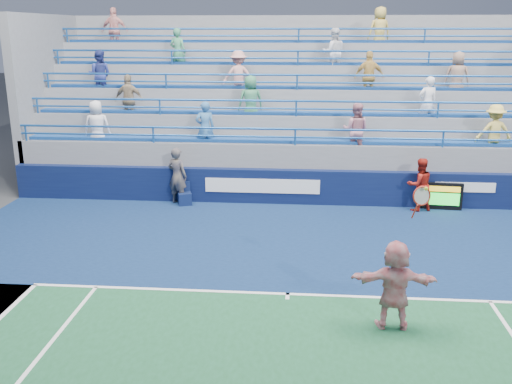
# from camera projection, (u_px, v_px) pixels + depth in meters

# --- Properties ---
(ground) EXTENTS (120.00, 120.00, 0.00)m
(ground) POSITION_uv_depth(u_px,v_px,m) (288.00, 295.00, 11.87)
(ground) COLOR #333538
(sponsor_wall) EXTENTS (18.00, 0.32, 1.10)m
(sponsor_wall) POSITION_uv_depth(u_px,v_px,m) (294.00, 187.00, 17.95)
(sponsor_wall) COLOR #0A1238
(sponsor_wall) RESTS_ON ground
(bleacher_stand) EXTENTS (18.00, 5.60, 6.13)m
(bleacher_stand) POSITION_uv_depth(u_px,v_px,m) (296.00, 134.00, 21.28)
(bleacher_stand) COLOR slate
(bleacher_stand) RESTS_ON ground
(serve_speed_board) EXTENTS (1.22, 0.24, 0.84)m
(serve_speed_board) POSITION_uv_depth(u_px,v_px,m) (442.00, 196.00, 17.38)
(serve_speed_board) COLOR black
(serve_speed_board) RESTS_ON ground
(judge_chair) EXTENTS (0.50, 0.51, 0.71)m
(judge_chair) POSITION_uv_depth(u_px,v_px,m) (185.00, 198.00, 17.91)
(judge_chair) COLOR #0D1940
(judge_chair) RESTS_ON ground
(tennis_player) EXTENTS (1.58, 0.52, 2.73)m
(tennis_player) POSITION_uv_depth(u_px,v_px,m) (395.00, 285.00, 10.36)
(tennis_player) COLOR white
(tennis_player) RESTS_ON ground
(line_judge) EXTENTS (0.77, 0.65, 1.80)m
(line_judge) POSITION_uv_depth(u_px,v_px,m) (177.00, 176.00, 17.86)
(line_judge) COLOR #131635
(line_judge) RESTS_ON ground
(ball_girl) EXTENTS (0.94, 0.82, 1.63)m
(ball_girl) POSITION_uv_depth(u_px,v_px,m) (420.00, 185.00, 17.19)
(ball_girl) COLOR #A11C12
(ball_girl) RESTS_ON ground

